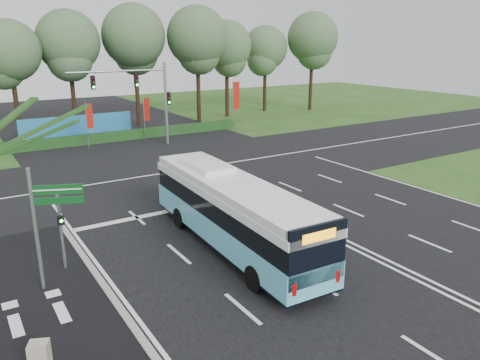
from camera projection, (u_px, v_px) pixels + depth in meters
name	position (u px, v px, depth m)	size (l,w,h in m)	color
ground	(300.00, 224.00, 23.20)	(120.00, 120.00, 0.00)	#224918
road_main	(300.00, 223.00, 23.19)	(20.00, 120.00, 0.04)	black
road_cross	(191.00, 169.00, 32.90)	(120.00, 14.00, 0.05)	black
bike_path	(46.00, 335.00, 14.35)	(5.00, 18.00, 0.06)	black
kerb_strip	(122.00, 311.00, 15.57)	(0.25, 18.00, 0.12)	gray
city_bus	(233.00, 212.00, 20.02)	(2.91, 11.62, 3.31)	#59B4CE
pedestrian_signal	(61.00, 230.00, 18.06)	(0.28, 0.40, 3.11)	gray
street_sign	(45.00, 216.00, 16.28)	(1.67, 0.78, 4.60)	gray
utility_cabinet	(40.00, 357.00, 12.75)	(0.52, 0.44, 0.87)	#A49884
banner_flag_left	(89.00, 119.00, 38.50)	(0.57, 0.06, 3.87)	gray
banner_flag_mid	(146.00, 112.00, 42.28)	(0.57, 0.08, 3.86)	gray
banner_flag_right	(235.00, 99.00, 45.81)	(0.73, 0.14, 4.99)	gray
traffic_light_gantry	(145.00, 92.00, 38.56)	(8.41, 0.28, 7.00)	gray
hedge	(130.00, 135.00, 42.91)	(22.00, 1.20, 0.80)	#153714
blue_hoarding	(77.00, 127.00, 42.68)	(10.00, 0.30, 2.20)	#1C679B
eucalyptus_row	(147.00, 43.00, 48.18)	(53.49, 9.51, 12.40)	black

